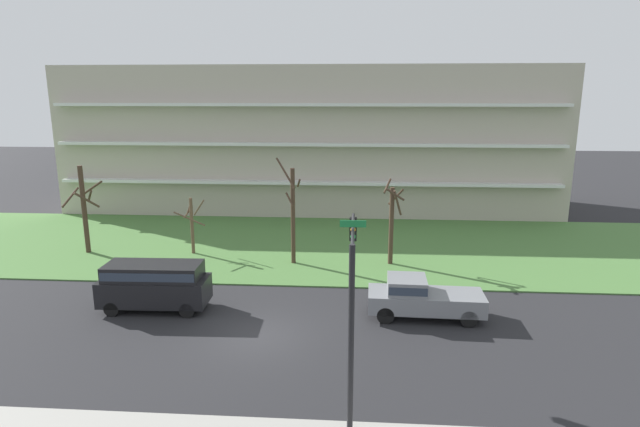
{
  "coord_description": "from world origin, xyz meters",
  "views": [
    {
      "loc": [
        4.11,
        -20.53,
        10.34
      ],
      "look_at": [
        2.27,
        6.0,
        4.18
      ],
      "focal_mm": 28.84,
      "sensor_mm": 36.0,
      "label": 1
    }
  ],
  "objects_px": {
    "tree_left": "(192,223)",
    "pickup_gray_near_left": "(420,297)",
    "traffic_signal_mast": "(352,285)",
    "van_black_center_left": "(154,283)",
    "tree_center": "(293,213)",
    "tree_right": "(392,221)",
    "tree_far_left": "(84,207)"
  },
  "relations": [
    {
      "from": "traffic_signal_mast",
      "to": "van_black_center_left",
      "type": "bearing_deg",
      "value": 143.25
    },
    {
      "from": "tree_left",
      "to": "tree_right",
      "type": "relative_size",
      "value": 0.71
    },
    {
      "from": "tree_right",
      "to": "traffic_signal_mast",
      "type": "bearing_deg",
      "value": -98.89
    },
    {
      "from": "tree_right",
      "to": "pickup_gray_near_left",
      "type": "height_order",
      "value": "tree_right"
    },
    {
      "from": "tree_far_left",
      "to": "tree_left",
      "type": "relative_size",
      "value": 1.55
    },
    {
      "from": "tree_left",
      "to": "tree_right",
      "type": "xyz_separation_m",
      "value": [
        12.92,
        -1.27,
        0.68
      ]
    },
    {
      "from": "tree_center",
      "to": "traffic_signal_mast",
      "type": "bearing_deg",
      "value": -75.64
    },
    {
      "from": "tree_center",
      "to": "pickup_gray_near_left",
      "type": "distance_m",
      "value": 10.41
    },
    {
      "from": "tree_left",
      "to": "traffic_signal_mast",
      "type": "bearing_deg",
      "value": -56.78
    },
    {
      "from": "tree_right",
      "to": "pickup_gray_near_left",
      "type": "distance_m",
      "value": 7.93
    },
    {
      "from": "tree_center",
      "to": "tree_right",
      "type": "height_order",
      "value": "tree_center"
    },
    {
      "from": "tree_far_left",
      "to": "pickup_gray_near_left",
      "type": "bearing_deg",
      "value": -22.65
    },
    {
      "from": "tree_left",
      "to": "tree_center",
      "type": "height_order",
      "value": "tree_center"
    },
    {
      "from": "tree_left",
      "to": "van_black_center_left",
      "type": "bearing_deg",
      "value": -84.12
    },
    {
      "from": "tree_left",
      "to": "pickup_gray_near_left",
      "type": "height_order",
      "value": "tree_left"
    },
    {
      "from": "tree_far_left",
      "to": "tree_right",
      "type": "relative_size",
      "value": 1.1
    },
    {
      "from": "van_black_center_left",
      "to": "tree_center",
      "type": "bearing_deg",
      "value": -130.19
    },
    {
      "from": "pickup_gray_near_left",
      "to": "van_black_center_left",
      "type": "relative_size",
      "value": 1.04
    },
    {
      "from": "tree_center",
      "to": "tree_left",
      "type": "bearing_deg",
      "value": 167.32
    },
    {
      "from": "tree_right",
      "to": "pickup_gray_near_left",
      "type": "relative_size",
      "value": 0.98
    },
    {
      "from": "tree_right",
      "to": "traffic_signal_mast",
      "type": "relative_size",
      "value": 0.86
    },
    {
      "from": "tree_center",
      "to": "traffic_signal_mast",
      "type": "height_order",
      "value": "tree_center"
    },
    {
      "from": "pickup_gray_near_left",
      "to": "tree_right",
      "type": "bearing_deg",
      "value": -81.54
    },
    {
      "from": "traffic_signal_mast",
      "to": "tree_right",
      "type": "bearing_deg",
      "value": 81.11
    },
    {
      "from": "tree_left",
      "to": "tree_right",
      "type": "bearing_deg",
      "value": -5.6
    },
    {
      "from": "van_black_center_left",
      "to": "traffic_signal_mast",
      "type": "relative_size",
      "value": 0.84
    },
    {
      "from": "tree_center",
      "to": "pickup_gray_near_left",
      "type": "relative_size",
      "value": 1.23
    },
    {
      "from": "tree_center",
      "to": "van_black_center_left",
      "type": "xyz_separation_m",
      "value": [
        -5.92,
        -7.41,
        -1.89
      ]
    },
    {
      "from": "tree_left",
      "to": "pickup_gray_near_left",
      "type": "relative_size",
      "value": 0.7
    },
    {
      "from": "tree_left",
      "to": "van_black_center_left",
      "type": "height_order",
      "value": "tree_left"
    },
    {
      "from": "van_black_center_left",
      "to": "traffic_signal_mast",
      "type": "distance_m",
      "value": 12.4
    },
    {
      "from": "van_black_center_left",
      "to": "tree_far_left",
      "type": "bearing_deg",
      "value": -48.99
    }
  ]
}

